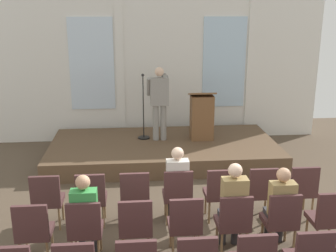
# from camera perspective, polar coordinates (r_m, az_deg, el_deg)

# --- Properties ---
(ground_plane) EXTENTS (13.98, 13.98, 0.00)m
(ground_plane) POSITION_cam_1_polar(r_m,az_deg,el_deg) (6.34, 2.13, -16.63)
(ground_plane) COLOR brown
(rear_partition) EXTENTS (8.52, 0.14, 4.35)m
(rear_partition) POSITION_cam_1_polar(r_m,az_deg,el_deg) (10.75, -1.17, 9.41)
(rear_partition) COLOR silver
(rear_partition) RESTS_ON ground
(stage_platform) EXTENTS (5.21, 2.57, 0.40)m
(stage_platform) POSITION_cam_1_polar(r_m,az_deg,el_deg) (9.66, -0.62, -3.38)
(stage_platform) COLOR brown
(stage_platform) RESTS_ON ground
(speaker) EXTENTS (0.52, 0.69, 1.72)m
(speaker) POSITION_cam_1_polar(r_m,az_deg,el_deg) (9.53, -1.21, 3.86)
(speaker) COLOR gray
(speaker) RESTS_ON stage_platform
(mic_stand) EXTENTS (0.28, 0.28, 1.55)m
(mic_stand) POSITION_cam_1_polar(r_m,az_deg,el_deg) (9.80, -3.38, 0.18)
(mic_stand) COLOR black
(mic_stand) RESTS_ON stage_platform
(lectern) EXTENTS (0.60, 0.48, 1.16)m
(lectern) POSITION_cam_1_polar(r_m,az_deg,el_deg) (9.72, 4.68, 1.34)
(lectern) COLOR brown
(lectern) RESTS_ON stage_platform
(chair_r0_c0) EXTENTS (0.46, 0.44, 0.94)m
(chair_r0_c0) POSITION_cam_1_polar(r_m,az_deg,el_deg) (6.88, -16.35, -9.43)
(chair_r0_c0) COLOR olive
(chair_r0_c0) RESTS_ON ground
(chair_r0_c1) EXTENTS (0.46, 0.44, 0.94)m
(chair_r0_c1) POSITION_cam_1_polar(r_m,az_deg,el_deg) (6.78, -10.53, -9.44)
(chair_r0_c1) COLOR olive
(chair_r0_c1) RESTS_ON ground
(chair_r0_c2) EXTENTS (0.46, 0.44, 0.94)m
(chair_r0_c2) POSITION_cam_1_polar(r_m,az_deg,el_deg) (6.74, -4.60, -9.34)
(chair_r0_c2) COLOR olive
(chair_r0_c2) RESTS_ON ground
(chair_r0_c3) EXTENTS (0.46, 0.44, 0.94)m
(chair_r0_c3) POSITION_cam_1_polar(r_m,az_deg,el_deg) (6.78, 1.34, -9.15)
(chair_r0_c3) COLOR olive
(chair_r0_c3) RESTS_ON ground
(audience_r0_c3) EXTENTS (0.36, 0.39, 1.29)m
(audience_r0_c3) POSITION_cam_1_polar(r_m,az_deg,el_deg) (6.78, 1.27, -7.45)
(audience_r0_c3) COLOR #2D2D33
(audience_r0_c3) RESTS_ON ground
(chair_r0_c4) EXTENTS (0.46, 0.44, 0.94)m
(chair_r0_c4) POSITION_cam_1_polar(r_m,az_deg,el_deg) (6.88, 7.14, -8.87)
(chair_r0_c4) COLOR olive
(chair_r0_c4) RESTS_ON ground
(chair_r0_c5) EXTENTS (0.46, 0.44, 0.94)m
(chair_r0_c5) POSITION_cam_1_polar(r_m,az_deg,el_deg) (7.05, 12.70, -8.52)
(chair_r0_c5) COLOR olive
(chair_r0_c5) RESTS_ON ground
(chair_r0_c6) EXTENTS (0.46, 0.44, 0.94)m
(chair_r0_c6) POSITION_cam_1_polar(r_m,az_deg,el_deg) (7.29, 17.95, -8.11)
(chair_r0_c6) COLOR olive
(chair_r0_c6) RESTS_ON ground
(chair_r1_c0) EXTENTS (0.46, 0.44, 0.94)m
(chair_r1_c0) POSITION_cam_1_polar(r_m,az_deg,el_deg) (6.04, -18.10, -13.36)
(chair_r1_c0) COLOR olive
(chair_r1_c0) RESTS_ON ground
(chair_r1_c1) EXTENTS (0.46, 0.44, 0.94)m
(chair_r1_c1) POSITION_cam_1_polar(r_m,az_deg,el_deg) (5.92, -11.39, -13.47)
(chair_r1_c1) COLOR olive
(chair_r1_c1) RESTS_ON ground
(audience_r1_c1) EXTENTS (0.36, 0.39, 1.27)m
(audience_r1_c1) POSITION_cam_1_polar(r_m,az_deg,el_deg) (5.91, -11.40, -11.59)
(audience_r1_c1) COLOR #2D2D33
(audience_r1_c1) RESTS_ON ground
(chair_r1_c2) EXTENTS (0.46, 0.44, 0.94)m
(chair_r1_c2) POSITION_cam_1_polar(r_m,az_deg,el_deg) (5.88, -4.50, -13.40)
(chair_r1_c2) COLOR olive
(chair_r1_c2) RESTS_ON ground
(chair_r1_c3) EXTENTS (0.46, 0.44, 0.94)m
(chair_r1_c3) POSITION_cam_1_polar(r_m,az_deg,el_deg) (5.92, 2.39, -13.14)
(chair_r1_c3) COLOR olive
(chair_r1_c3) RESTS_ON ground
(chair_r1_c4) EXTENTS (0.46, 0.44, 0.94)m
(chair_r1_c4) POSITION_cam_1_polar(r_m,az_deg,el_deg) (6.04, 9.07, -12.71)
(chair_r1_c4) COLOR olive
(chair_r1_c4) RESTS_ON ground
(audience_r1_c4) EXTENTS (0.36, 0.39, 1.37)m
(audience_r1_c4) POSITION_cam_1_polar(r_m,az_deg,el_deg) (6.01, 8.98, -10.49)
(audience_r1_c4) COLOR #2D2D33
(audience_r1_c4) RESTS_ON ground
(chair_r1_c5) EXTENTS (0.46, 0.44, 0.94)m
(chair_r1_c5) POSITION_cam_1_polar(r_m,az_deg,el_deg) (6.24, 15.39, -12.15)
(chair_r1_c5) COLOR olive
(chair_r1_c5) RESTS_ON ground
(audience_r1_c5) EXTENTS (0.36, 0.39, 1.28)m
(audience_r1_c5) POSITION_cam_1_polar(r_m,az_deg,el_deg) (6.23, 15.25, -10.35)
(audience_r1_c5) COLOR #2D2D33
(audience_r1_c5) RESTS_ON ground
(chair_r1_c6) EXTENTS (0.46, 0.44, 0.94)m
(chair_r1_c6) POSITION_cam_1_polar(r_m,az_deg,el_deg) (6.50, 21.24, -11.50)
(chair_r1_c6) COLOR olive
(chair_r1_c6) RESTS_ON ground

